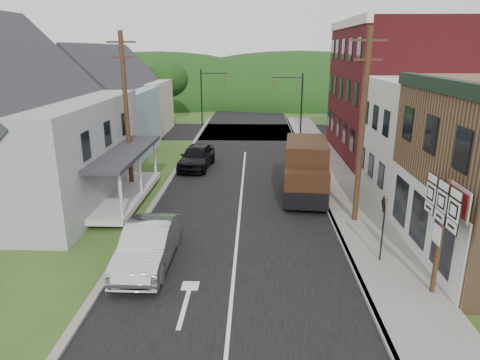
# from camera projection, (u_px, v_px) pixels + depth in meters

# --- Properties ---
(ground) EXTENTS (120.00, 120.00, 0.00)m
(ground) POSITION_uv_depth(u_px,v_px,m) (236.00, 253.00, 17.55)
(ground) COLOR #2D4719
(ground) RESTS_ON ground
(road) EXTENTS (9.00, 90.00, 0.02)m
(road) POSITION_uv_depth(u_px,v_px,m) (243.00, 181.00, 27.11)
(road) COLOR black
(road) RESTS_ON ground
(cross_road) EXTENTS (60.00, 9.00, 0.02)m
(cross_road) POSITION_uv_depth(u_px,v_px,m) (247.00, 132.00, 43.35)
(cross_road) COLOR black
(cross_road) RESTS_ON ground
(sidewalk_right) EXTENTS (2.80, 55.00, 0.15)m
(sidewalk_right) POSITION_uv_depth(u_px,v_px,m) (342.00, 191.00, 24.98)
(sidewalk_right) COLOR slate
(sidewalk_right) RESTS_ON ground
(curb_right) EXTENTS (0.20, 55.00, 0.15)m
(curb_right) POSITION_uv_depth(u_px,v_px,m) (319.00, 191.00, 25.03)
(curb_right) COLOR slate
(curb_right) RESTS_ON ground
(curb_left) EXTENTS (0.30, 55.00, 0.12)m
(curb_left) POSITION_uv_depth(u_px,v_px,m) (163.00, 190.00, 25.33)
(curb_left) COLOR slate
(curb_left) RESTS_ON ground
(storefront_white) EXTENTS (8.00, 7.00, 6.50)m
(storefront_white) POSITION_uv_depth(u_px,v_px,m) (447.00, 140.00, 23.40)
(storefront_white) COLOR silver
(storefront_white) RESTS_ON ground
(storefront_red) EXTENTS (8.00, 12.00, 10.00)m
(storefront_red) POSITION_uv_depth(u_px,v_px,m) (396.00, 91.00, 31.96)
(storefront_red) COLOR maroon
(storefront_red) RESTS_ON ground
(house_gray) EXTENTS (10.20, 12.24, 8.35)m
(house_gray) POSITION_uv_depth(u_px,v_px,m) (12.00, 125.00, 22.43)
(house_gray) COLOR #A9ACAF
(house_gray) RESTS_ON ground
(house_blue) EXTENTS (7.14, 8.16, 7.28)m
(house_blue) POSITION_uv_depth(u_px,v_px,m) (103.00, 108.00, 33.06)
(house_blue) COLOR #8DAAC0
(house_blue) RESTS_ON ground
(house_cream) EXTENTS (7.14, 8.16, 7.28)m
(house_cream) POSITION_uv_depth(u_px,v_px,m) (130.00, 96.00, 41.68)
(house_cream) COLOR beige
(house_cream) RESTS_ON ground
(utility_pole_right) EXTENTS (1.60, 0.26, 9.00)m
(utility_pole_right) POSITION_uv_depth(u_px,v_px,m) (362.00, 127.00, 19.35)
(utility_pole_right) COLOR #472D19
(utility_pole_right) RESTS_ON ground
(utility_pole_left) EXTENTS (1.60, 0.26, 9.00)m
(utility_pole_left) POSITION_uv_depth(u_px,v_px,m) (126.00, 112.00, 24.04)
(utility_pole_left) COLOR #472D19
(utility_pole_left) RESTS_ON ground
(traffic_signal_right) EXTENTS (2.87, 0.20, 6.00)m
(traffic_signal_right) POSITION_uv_depth(u_px,v_px,m) (294.00, 98.00, 38.76)
(traffic_signal_right) COLOR black
(traffic_signal_right) RESTS_ON ground
(traffic_signal_left) EXTENTS (2.87, 0.20, 6.00)m
(traffic_signal_left) POSITION_uv_depth(u_px,v_px,m) (208.00, 91.00, 45.73)
(traffic_signal_left) COLOR black
(traffic_signal_left) RESTS_ON ground
(tree_left_c) EXTENTS (5.80, 5.80, 8.41)m
(tree_left_c) POSITION_uv_depth(u_px,v_px,m) (18.00, 75.00, 35.53)
(tree_left_c) COLOR #382616
(tree_left_c) RESTS_ON ground
(tree_left_d) EXTENTS (4.80, 4.80, 6.94)m
(tree_left_d) POSITION_uv_depth(u_px,v_px,m) (167.00, 79.00, 46.98)
(tree_left_d) COLOR #382616
(tree_left_d) RESTS_ON ground
(forested_ridge) EXTENTS (90.00, 30.00, 16.00)m
(forested_ridge) POSITION_uv_depth(u_px,v_px,m) (250.00, 100.00, 70.10)
(forested_ridge) COLOR #183510
(forested_ridge) RESTS_ON ground
(silver_sedan) EXTENTS (1.76, 5.02, 1.65)m
(silver_sedan) POSITION_uv_depth(u_px,v_px,m) (148.00, 246.00, 16.38)
(silver_sedan) COLOR silver
(silver_sedan) RESTS_ON ground
(dark_sedan) EXTENTS (2.45, 5.06, 1.66)m
(dark_sedan) POSITION_uv_depth(u_px,v_px,m) (197.00, 157.00, 29.87)
(dark_sedan) COLOR black
(dark_sedan) RESTS_ON ground
(delivery_van) EXTENTS (2.78, 5.80, 3.14)m
(delivery_van) POSITION_uv_depth(u_px,v_px,m) (306.00, 170.00, 23.80)
(delivery_van) COLOR black
(delivery_van) RESTS_ON ground
(route_sign_cluster) EXTENTS (0.23, 2.29, 4.01)m
(route_sign_cluster) POSITION_uv_depth(u_px,v_px,m) (441.00, 221.00, 13.76)
(route_sign_cluster) COLOR #472D19
(route_sign_cluster) RESTS_ON sidewalk_right
(warning_sign) EXTENTS (0.13, 0.74, 2.69)m
(warning_sign) POSITION_uv_depth(u_px,v_px,m) (383.00, 219.00, 16.21)
(warning_sign) COLOR black
(warning_sign) RESTS_ON sidewalk_right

